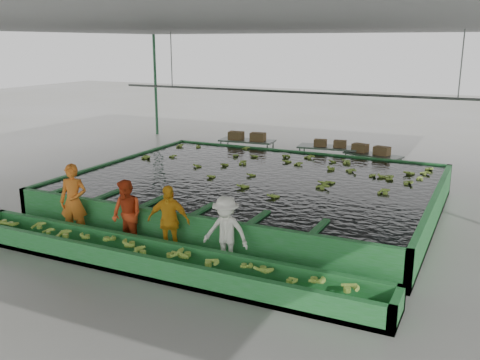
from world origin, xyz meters
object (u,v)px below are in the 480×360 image
at_px(box_stack_right, 371,153).
at_px(worker_c, 168,221).
at_px(worker_a, 74,201).
at_px(worker_d, 226,232).
at_px(packing_table_mid, 327,159).
at_px(flotation_tank, 255,191).
at_px(sorting_trough, 154,259).
at_px(box_stack_left, 247,140).
at_px(worker_b, 127,215).
at_px(packing_table_right, 372,167).
at_px(box_stack_mid, 330,147).
at_px(packing_table_left, 247,152).

bearing_deg(box_stack_right, worker_c, -105.18).
xyz_separation_m(worker_a, worker_d, (4.12, 0.00, -0.13)).
bearing_deg(worker_a, packing_table_mid, 48.78).
xyz_separation_m(flotation_tank, sorting_trough, (0.00, -5.10, -0.20)).
height_order(sorting_trough, packing_table_mid, packing_table_mid).
height_order(flotation_tank, worker_c, worker_c).
relative_size(worker_d, box_stack_left, 1.08).
bearing_deg(worker_b, packing_table_right, 82.02).
bearing_deg(box_stack_mid, sorting_trough, -94.49).
bearing_deg(box_stack_right, packing_table_left, 178.04).
height_order(worker_d, box_stack_right, worker_d).
bearing_deg(worker_d, flotation_tank, 103.78).
distance_m(worker_d, packing_table_mid, 9.21).
distance_m(sorting_trough, box_stack_mid, 10.01).
xyz_separation_m(worker_d, box_stack_left, (-3.76, 9.08, 0.18)).
relative_size(worker_a, box_stack_left, 1.26).
relative_size(worker_c, packing_table_mid, 0.77).
bearing_deg(worker_c, sorting_trough, -94.34).
bearing_deg(packing_table_left, box_stack_left, -66.78).
bearing_deg(box_stack_right, packing_table_right, -38.31).
bearing_deg(packing_table_left, sorting_trough, -75.74).
xyz_separation_m(worker_c, box_stack_left, (-2.34, 9.08, 0.14)).
bearing_deg(box_stack_mid, worker_c, -95.82).
bearing_deg(worker_c, packing_table_left, 89.47).
bearing_deg(box_stack_mid, worker_a, -111.67).
xyz_separation_m(packing_table_right, box_stack_mid, (-1.61, 0.24, 0.53)).
xyz_separation_m(worker_b, box_stack_mid, (2.06, 9.16, 0.16)).
distance_m(packing_table_left, box_stack_left, 0.49).
height_order(worker_d, box_stack_mid, worker_d).
bearing_deg(sorting_trough, box_stack_left, 104.18).
height_order(sorting_trough, packing_table_left, packing_table_left).
xyz_separation_m(sorting_trough, packing_table_right, (2.39, 9.71, 0.19)).
xyz_separation_m(worker_a, packing_table_mid, (3.56, 9.19, -0.43)).
distance_m(box_stack_left, box_stack_right, 4.78).
xyz_separation_m(worker_a, box_stack_right, (5.15, 8.99, -0.03)).
height_order(worker_c, worker_d, worker_c).
distance_m(worker_a, packing_table_mid, 9.86).
xyz_separation_m(worker_b, box_stack_left, (-1.21, 9.08, 0.15)).
xyz_separation_m(worker_a, worker_b, (1.58, 0.00, -0.11)).
bearing_deg(worker_d, packing_table_left, 109.89).
bearing_deg(packing_table_right, box_stack_left, 178.08).
bearing_deg(worker_a, box_stack_left, 67.65).
height_order(packing_table_right, box_stack_right, box_stack_right).
distance_m(worker_b, box_stack_left, 9.16).
relative_size(worker_c, worker_d, 1.05).
height_order(worker_d, packing_table_right, worker_d).
bearing_deg(worker_d, worker_a, 177.37).
height_order(packing_table_left, packing_table_mid, packing_table_mid).
bearing_deg(packing_table_left, worker_c, -75.44).
bearing_deg(worker_b, flotation_tank, 87.81).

